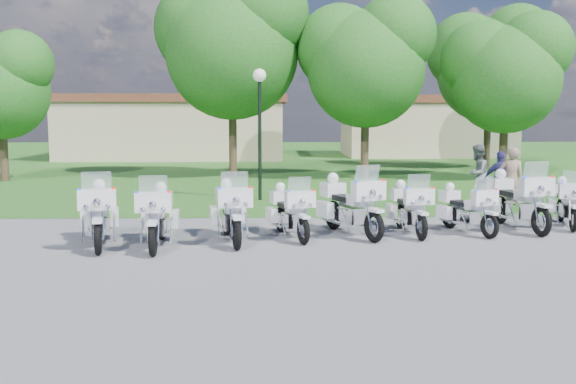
{
  "coord_description": "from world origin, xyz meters",
  "views": [
    {
      "loc": [
        0.47,
        -14.71,
        2.9
      ],
      "look_at": [
        0.82,
        1.2,
        0.95
      ],
      "focal_mm": 40.0,
      "sensor_mm": 36.0,
      "label": 1
    }
  ],
  "objects_px": {
    "motorcycle_4": "(349,204)",
    "motorcycle_5": "(409,207)",
    "lamp_post": "(260,102)",
    "bystander_c": "(501,180)",
    "bystander_a": "(511,180)",
    "motorcycle_0": "(99,213)",
    "motorcycle_2": "(230,211)",
    "motorcycle_6": "(466,208)",
    "motorcycle_1": "(158,215)",
    "motorcycle_3": "(290,211)",
    "motorcycle_8": "(567,202)",
    "bystander_b": "(477,174)",
    "motorcycle_7": "(517,200)"
  },
  "relations": [
    {
      "from": "motorcycle_5",
      "to": "motorcycle_7",
      "type": "height_order",
      "value": "motorcycle_7"
    },
    {
      "from": "motorcycle_1",
      "to": "motorcycle_4",
      "type": "relative_size",
      "value": 1.01
    },
    {
      "from": "bystander_a",
      "to": "motorcycle_3",
      "type": "bearing_deg",
      "value": 43.02
    },
    {
      "from": "motorcycle_6",
      "to": "motorcycle_7",
      "type": "bearing_deg",
      "value": 177.14
    },
    {
      "from": "bystander_c",
      "to": "motorcycle_5",
      "type": "bearing_deg",
      "value": 52.63
    },
    {
      "from": "bystander_a",
      "to": "motorcycle_6",
      "type": "bearing_deg",
      "value": 68.14
    },
    {
      "from": "motorcycle_8",
      "to": "motorcycle_4",
      "type": "bearing_deg",
      "value": 23.91
    },
    {
      "from": "motorcycle_8",
      "to": "lamp_post",
      "type": "height_order",
      "value": "lamp_post"
    },
    {
      "from": "motorcycle_0",
      "to": "motorcycle_2",
      "type": "relative_size",
      "value": 1.02
    },
    {
      "from": "motorcycle_8",
      "to": "bystander_a",
      "type": "height_order",
      "value": "bystander_a"
    },
    {
      "from": "motorcycle_3",
      "to": "motorcycle_1",
      "type": "bearing_deg",
      "value": 1.13
    },
    {
      "from": "motorcycle_6",
      "to": "bystander_a",
      "type": "bearing_deg",
      "value": -147.24
    },
    {
      "from": "motorcycle_6",
      "to": "motorcycle_1",
      "type": "bearing_deg",
      "value": -9.25
    },
    {
      "from": "motorcycle_2",
      "to": "bystander_b",
      "type": "bearing_deg",
      "value": -152.42
    },
    {
      "from": "bystander_c",
      "to": "motorcycle_1",
      "type": "bearing_deg",
      "value": 34.92
    },
    {
      "from": "bystander_c",
      "to": "motorcycle_4",
      "type": "bearing_deg",
      "value": 43.95
    },
    {
      "from": "motorcycle_0",
      "to": "motorcycle_1",
      "type": "height_order",
      "value": "motorcycle_0"
    },
    {
      "from": "motorcycle_0",
      "to": "motorcycle_6",
      "type": "xyz_separation_m",
      "value": [
        8.57,
        1.35,
        -0.12
      ]
    },
    {
      "from": "motorcycle_1",
      "to": "motorcycle_8",
      "type": "xyz_separation_m",
      "value": [
        10.12,
        2.37,
        -0.06
      ]
    },
    {
      "from": "motorcycle_7",
      "to": "bystander_b",
      "type": "height_order",
      "value": "bystander_b"
    },
    {
      "from": "motorcycle_2",
      "to": "bystander_b",
      "type": "xyz_separation_m",
      "value": [
        7.58,
        6.05,
        0.26
      ]
    },
    {
      "from": "motorcycle_5",
      "to": "motorcycle_8",
      "type": "height_order",
      "value": "motorcycle_5"
    },
    {
      "from": "motorcycle_2",
      "to": "bystander_a",
      "type": "height_order",
      "value": "bystander_a"
    },
    {
      "from": "lamp_post",
      "to": "bystander_c",
      "type": "distance_m",
      "value": 8.07
    },
    {
      "from": "motorcycle_4",
      "to": "motorcycle_5",
      "type": "height_order",
      "value": "motorcycle_4"
    },
    {
      "from": "motorcycle_6",
      "to": "bystander_b",
      "type": "relative_size",
      "value": 1.06
    },
    {
      "from": "motorcycle_1",
      "to": "bystander_a",
      "type": "bearing_deg",
      "value": -158.2
    },
    {
      "from": "motorcycle_3",
      "to": "motorcycle_4",
      "type": "distance_m",
      "value": 1.48
    },
    {
      "from": "motorcycle_3",
      "to": "motorcycle_8",
      "type": "distance_m",
      "value": 7.35
    },
    {
      "from": "motorcycle_1",
      "to": "motorcycle_3",
      "type": "bearing_deg",
      "value": -165.21
    },
    {
      "from": "bystander_b",
      "to": "motorcycle_2",
      "type": "bearing_deg",
      "value": -13.58
    },
    {
      "from": "motorcycle_8",
      "to": "lamp_post",
      "type": "xyz_separation_m",
      "value": [
        -8.05,
        5.18,
        2.66
      ]
    },
    {
      "from": "motorcycle_6",
      "to": "bystander_c",
      "type": "bearing_deg",
      "value": -140.99
    },
    {
      "from": "motorcycle_7",
      "to": "bystander_c",
      "type": "height_order",
      "value": "motorcycle_7"
    },
    {
      "from": "motorcycle_3",
      "to": "bystander_b",
      "type": "relative_size",
      "value": 1.14
    },
    {
      "from": "motorcycle_5",
      "to": "motorcycle_7",
      "type": "bearing_deg",
      "value": -174.92
    },
    {
      "from": "motorcycle_0",
      "to": "motorcycle_1",
      "type": "relative_size",
      "value": 1.02
    },
    {
      "from": "lamp_post",
      "to": "bystander_c",
      "type": "height_order",
      "value": "lamp_post"
    },
    {
      "from": "lamp_post",
      "to": "bystander_b",
      "type": "bearing_deg",
      "value": -7.41
    },
    {
      "from": "bystander_a",
      "to": "bystander_b",
      "type": "height_order",
      "value": "bystander_a"
    },
    {
      "from": "motorcycle_0",
      "to": "motorcycle_3",
      "type": "xyz_separation_m",
      "value": [
        4.24,
        0.83,
        -0.09
      ]
    },
    {
      "from": "motorcycle_1",
      "to": "motorcycle_5",
      "type": "height_order",
      "value": "motorcycle_1"
    },
    {
      "from": "bystander_b",
      "to": "motorcycle_8",
      "type": "bearing_deg",
      "value": 50.99
    },
    {
      "from": "motorcycle_7",
      "to": "motorcycle_8",
      "type": "xyz_separation_m",
      "value": [
        1.45,
        0.38,
        -0.11
      ]
    },
    {
      "from": "bystander_a",
      "to": "lamp_post",
      "type": "bearing_deg",
      "value": -7.38
    },
    {
      "from": "motorcycle_0",
      "to": "motorcycle_1",
      "type": "bearing_deg",
      "value": 159.41
    },
    {
      "from": "motorcycle_5",
      "to": "motorcycle_6",
      "type": "height_order",
      "value": "motorcycle_5"
    },
    {
      "from": "motorcycle_2",
      "to": "motorcycle_6",
      "type": "height_order",
      "value": "motorcycle_2"
    },
    {
      "from": "motorcycle_4",
      "to": "bystander_a",
      "type": "distance_m",
      "value": 6.12
    },
    {
      "from": "motorcycle_8",
      "to": "lamp_post",
      "type": "distance_m",
      "value": 9.94
    }
  ]
}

